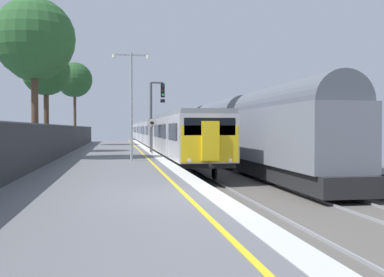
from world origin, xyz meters
TOP-DOWN VIEW (x-y plane):
  - ground at (2.64, 0.00)m, footprint 17.40×110.00m
  - commuter_train_at_platform at (2.10, 37.88)m, footprint 2.83×59.12m
  - freight_train_adjacent_track at (6.10, 29.30)m, footprint 2.60×52.53m
  - signal_gantry at (0.62, 21.04)m, footprint 1.10×0.24m
  - speed_limit_sign at (0.25, 18.85)m, footprint 0.59×0.08m
  - platform_lamp_mid at (-1.33, 12.63)m, footprint 2.00×0.20m
  - background_tree_left at (-6.64, 14.93)m, footprint 4.51×4.54m
  - background_tree_centre at (-6.45, 36.42)m, footprint 3.59×3.59m
  - background_tree_right at (-7.28, 22.90)m, footprint 3.49×3.49m

SIDE VIEW (x-z plane):
  - ground at x=2.64m, z-range -1.21..0.00m
  - commuter_train_at_platform at x=2.10m, z-range -0.64..3.17m
  - speed_limit_sign at x=0.25m, z-range 0.34..2.75m
  - freight_train_adjacent_track at x=6.10m, z-range -0.77..4.08m
  - signal_gantry at x=0.62m, z-range 0.63..5.73m
  - platform_lamp_mid at x=-1.33m, z-range 0.51..6.25m
  - background_tree_right at x=-7.28m, z-range 1.93..9.58m
  - background_tree_left at x=-6.64m, z-range 2.04..11.04m
  - background_tree_centre at x=-6.45m, z-range 2.34..10.91m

